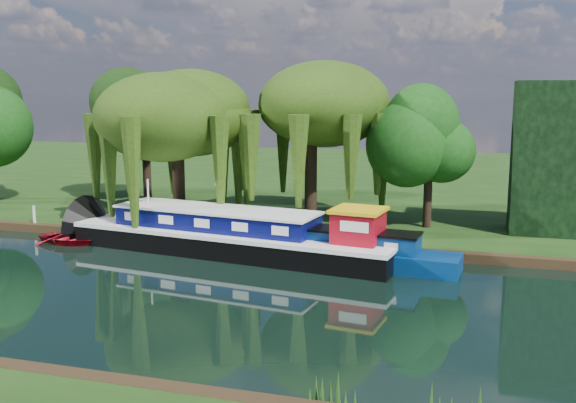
% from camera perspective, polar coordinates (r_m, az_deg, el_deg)
% --- Properties ---
extents(ground, '(120.00, 120.00, 0.00)m').
position_cam_1_polar(ground, '(27.40, -15.59, -7.38)').
color(ground, black).
extents(far_bank, '(120.00, 52.00, 0.45)m').
position_cam_1_polar(far_bank, '(58.39, 2.15, 2.22)').
color(far_bank, black).
rests_on(far_bank, ground).
extents(dutch_barge, '(17.14, 6.06, 3.54)m').
position_cam_1_polar(dutch_barge, '(31.81, -4.71, -3.03)').
color(dutch_barge, black).
rests_on(dutch_barge, ground).
extents(narrowboat, '(12.41, 3.18, 1.79)m').
position_cam_1_polar(narrowboat, '(30.08, 3.42, -4.23)').
color(narrowboat, navy).
rests_on(narrowboat, ground).
extents(red_dinghy, '(3.69, 2.93, 0.69)m').
position_cam_1_polar(red_dinghy, '(35.82, -19.00, -3.52)').
color(red_dinghy, maroon).
rests_on(red_dinghy, ground).
extents(willow_left, '(6.82, 6.82, 8.17)m').
position_cam_1_polar(willow_left, '(36.66, -9.85, 7.25)').
color(willow_left, black).
rests_on(willow_left, far_bank).
extents(willow_right, '(6.81, 6.81, 8.30)m').
position_cam_1_polar(willow_right, '(36.31, 2.08, 7.56)').
color(willow_right, black).
rests_on(willow_right, far_bank).
extents(tree_far_mid, '(5.04, 5.04, 8.25)m').
position_cam_1_polar(tree_far_mid, '(45.45, -12.61, 7.32)').
color(tree_far_mid, black).
rests_on(tree_far_mid, far_bank).
extents(tree_far_right, '(4.12, 4.12, 6.75)m').
position_cam_1_polar(tree_far_right, '(35.94, 12.48, 5.08)').
color(tree_far_right, black).
rests_on(tree_far_right, far_bank).
extents(conifer_hedge, '(6.00, 3.00, 8.00)m').
position_cam_1_polar(conifer_hedge, '(36.66, 23.95, 3.52)').
color(conifer_hedge, black).
rests_on(conifer_hedge, far_bank).
extents(lamppost, '(0.36, 0.36, 2.56)m').
position_cam_1_polar(lamppost, '(35.78, -6.24, 0.90)').
color(lamppost, silver).
rests_on(lamppost, far_bank).
extents(mooring_posts, '(19.16, 0.16, 1.00)m').
position_cam_1_polar(mooring_posts, '(34.55, -9.06, -1.97)').
color(mooring_posts, silver).
rests_on(mooring_posts, far_bank).
extents(reeds_near, '(33.70, 1.50, 1.10)m').
position_cam_1_polar(reeds_near, '(17.84, -9.39, -14.74)').
color(reeds_near, '#174211').
rests_on(reeds_near, ground).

